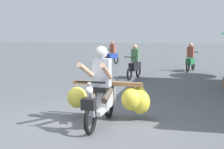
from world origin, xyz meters
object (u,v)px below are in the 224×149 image
Objects in this scene: motorbike_main_loaded at (113,96)px; motorbike_distant_ahead_left at (135,65)px; motorbike_distant_ahead_right at (190,60)px; motorbike_distant_far_ahead at (112,55)px.

motorbike_distant_ahead_left is at bearing 95.03° from motorbike_main_loaded.
motorbike_distant_ahead_right is 1.02× the size of motorbike_distant_far_ahead.
motorbike_main_loaded is 9.74m from motorbike_distant_ahead_right.
motorbike_distant_ahead_left is 1.03× the size of motorbike_distant_far_ahead.
motorbike_distant_ahead_left is 3.84m from motorbike_distant_ahead_right.
motorbike_main_loaded is at bearing -84.97° from motorbike_distant_ahead_left.
motorbike_distant_ahead_left is (-0.57, 6.49, 0.02)m from motorbike_main_loaded.
motorbike_distant_ahead_left is 1.01× the size of motorbike_distant_ahead_right.
motorbike_distant_ahead_left is at bearing -126.29° from motorbike_distant_ahead_right.
motorbike_main_loaded reaches higher than motorbike_distant_ahead_right.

